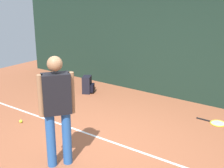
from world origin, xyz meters
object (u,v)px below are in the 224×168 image
object	(u,v)px
tennis_player	(57,106)
backpack	(88,85)
tennis_ball_near_player	(21,121)
tennis_ball_by_fence	(41,106)
tennis_racket	(217,123)

from	to	relation	value
tennis_player	backpack	bearing A→B (deg)	69.16
tennis_player	tennis_ball_near_player	world-z (taller)	tennis_player
tennis_player	tennis_ball_by_fence	size ratio (longest dim) A/B	25.76
tennis_player	tennis_racket	world-z (taller)	tennis_player
tennis_player	tennis_racket	xyz separation A→B (m)	(1.46, 2.91, -0.95)
backpack	tennis_racket	bearing A→B (deg)	-117.51
tennis_player	tennis_ball_by_fence	xyz separation A→B (m)	(-2.04, 1.41, -0.93)
tennis_ball_near_player	tennis_ball_by_fence	distance (m)	0.85
backpack	tennis_ball_near_player	xyz separation A→B (m)	(0.13, -2.23, -0.18)
tennis_ball_by_fence	tennis_ball_near_player	bearing A→B (deg)	-69.33
tennis_player	tennis_ball_by_fence	world-z (taller)	tennis_player
tennis_racket	tennis_ball_by_fence	bearing A→B (deg)	-155.46
backpack	tennis_ball_near_player	size ratio (longest dim) A/B	6.67
tennis_player	tennis_ball_near_player	distance (m)	2.07
tennis_racket	backpack	bearing A→B (deg)	-177.48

